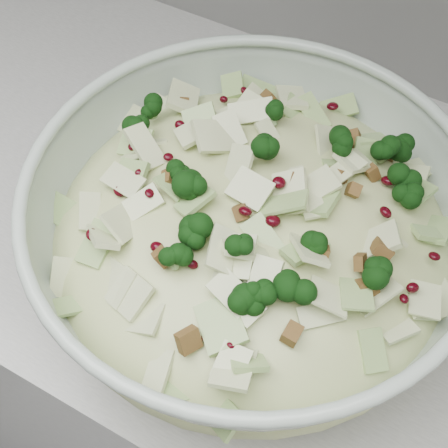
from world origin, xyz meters
name	(u,v)px	position (x,y,z in m)	size (l,w,h in m)	color
counter	(8,234)	(0.00, 1.70, 0.45)	(3.60, 0.60, 0.90)	beige
mixing_bowl	(250,237)	(0.58, 1.60, 0.99)	(0.54, 0.54, 0.17)	#A6B6A9
salad	(251,221)	(0.58, 1.60, 1.01)	(0.39, 0.39, 0.17)	beige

